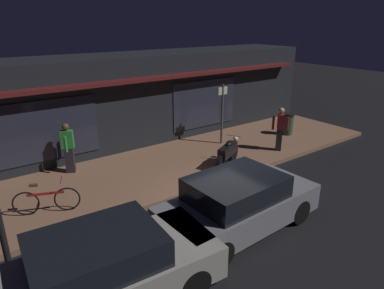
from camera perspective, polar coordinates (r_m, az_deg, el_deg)
The scene contains 11 objects.
ground_plane at distance 9.67m, azimuth 5.29°, elevation -10.09°, with size 60.00×60.00×0.00m, color black.
sidewalk_slab at distance 11.79m, azimuth -4.30°, elevation -3.82°, with size 18.00×4.00×0.15m, color #8C6047.
storefront_building at distance 14.12m, azimuth -11.82°, elevation 7.25°, with size 18.00×3.30×3.60m.
motorcycle at distance 11.55m, azimuth 6.05°, elevation -1.33°, with size 1.58×0.91×0.97m.
bicycle_parked at distance 9.59m, azimuth -23.25°, elevation -8.61°, with size 1.55×0.69×0.91m.
person_photographer at distance 11.60m, azimuth -20.10°, elevation -0.39°, with size 0.44×0.58×1.67m.
person_bystander at distance 13.24m, azimuth 14.56°, elevation 2.68°, with size 0.48×0.51×1.67m.
sign_post at distance 13.46m, azimuth 5.09°, elevation 5.69°, with size 0.44×0.09×2.40m.
trash_bin at distance 15.34m, azimuth 15.85°, elevation 3.35°, with size 0.48×0.48×0.93m.
parked_car_near at distance 6.59m, azimuth -14.53°, elevation -19.69°, with size 4.20×2.01×1.42m.
parked_car_far at distance 8.39m, azimuth 7.82°, elevation -9.72°, with size 4.16×1.91×1.42m.
Camera 1 is at (-5.59, -6.22, 4.86)m, focal length 31.74 mm.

